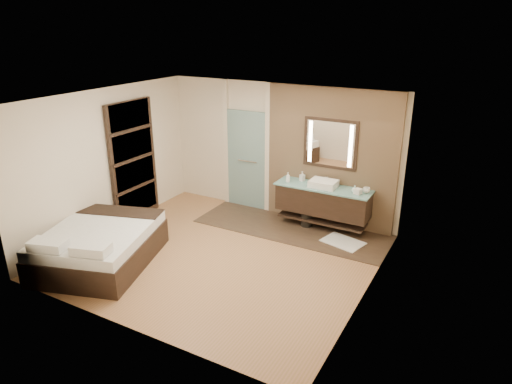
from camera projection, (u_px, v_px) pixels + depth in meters
The scene contains 15 objects.
floor at pixel (221, 256), 7.90m from camera, with size 5.00×5.00×0.00m, color olive.
tile_strip at pixel (291, 228), 8.94m from camera, with size 3.80×1.30×0.01m, color #36241D.
stone_wall at pixel (330, 158), 8.74m from camera, with size 2.60×0.08×2.70m, color tan.
vanity at pixel (323, 200), 8.77m from camera, with size 1.85×0.55×0.88m.
mirror_unit at pixel (330, 144), 8.59m from camera, with size 1.06×0.04×0.96m.
frosted_door at pixel (247, 156), 9.64m from camera, with size 1.10×0.12×2.70m.
shoji_partition at pixel (133, 161), 9.05m from camera, with size 0.06×1.20×2.40m.
bed at pixel (100, 246), 7.58m from camera, with size 2.12×2.38×0.77m.
bath_mat at pixel (343, 242), 8.36m from camera, with size 0.72×0.50×0.02m, color silver.
waste_bin at pixel (307, 220), 9.00m from camera, with size 0.23×0.23×0.28m, color black.
tissue_box at pixel (358, 191), 8.29m from camera, with size 0.12×0.12×0.10m, color silver.
soap_bottle_a at pixel (288, 177), 8.88m from camera, with size 0.08×0.08×0.20m, color white.
soap_bottle_b at pixel (302, 176), 8.95m from camera, with size 0.09×0.09×0.19m, color #B2B2B2.
soap_bottle_c at pixel (355, 189), 8.35m from camera, with size 0.11×0.11×0.14m, color #BCEDE7.
cup at pixel (367, 190), 8.33m from camera, with size 0.13×0.13×0.10m, color silver.
Camera 1 is at (3.89, -5.85, 3.83)m, focal length 32.00 mm.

